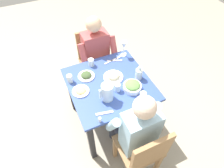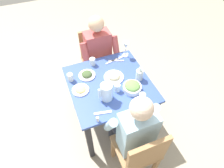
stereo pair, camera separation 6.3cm
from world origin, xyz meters
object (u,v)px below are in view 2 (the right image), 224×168
at_px(dining_table, 110,90).
at_px(salt_shaker, 98,119).
at_px(chair_near, 96,57).
at_px(water_glass_by_pitcher, 117,88).
at_px(oil_carafe, 139,75).
at_px(plate_dolmas, 87,75).
at_px(diner_far, 132,127).
at_px(chair_far, 140,153).
at_px(plate_beans, 114,76).
at_px(water_pitcher, 107,92).
at_px(wine_glass, 126,46).
at_px(water_glass_far_right, 142,98).
at_px(water_glass_near_right, 92,62).
at_px(salad_bowl, 132,87).
at_px(diner_near, 101,58).
at_px(plate_fries, 81,90).
at_px(water_glass_near_left, 70,77).

xyz_separation_m(dining_table, salt_shaker, (0.27, 0.40, 0.16)).
xyz_separation_m(chair_near, water_glass_by_pitcher, (0.04, 0.86, 0.28)).
bearing_deg(oil_carafe, plate_dolmas, -26.17).
height_order(dining_table, diner_far, diner_far).
height_order(chair_far, salt_shaker, chair_far).
distance_m(dining_table, plate_beans, 0.17).
bearing_deg(diner_far, water_glass_by_pitcher, -92.18).
relative_size(water_pitcher, wine_glass, 0.97).
distance_m(diner_far, plate_beans, 0.60).
bearing_deg(water_glass_by_pitcher, plate_beans, -101.25).
xyz_separation_m(diner_far, water_pitcher, (0.12, -0.35, 0.19)).
distance_m(water_glass_far_right, water_glass_near_right, 0.75).
height_order(salad_bowl, salt_shaker, salad_bowl).
relative_size(wine_glass, salt_shaker, 3.63).
bearing_deg(dining_table, water_glass_near_right, -76.99).
xyz_separation_m(dining_table, water_glass_far_right, (-0.20, 0.35, 0.19)).
xyz_separation_m(chair_far, water_pitcher, (0.12, -0.55, 0.33)).
xyz_separation_m(diner_near, plate_fries, (0.40, 0.52, 0.10)).
xyz_separation_m(plate_dolmas, salt_shaker, (0.08, 0.59, 0.01)).
bearing_deg(plate_beans, water_glass_by_pitcher, 78.75).
distance_m(water_glass_far_right, water_glass_by_pitcher, 0.28).
relative_size(chair_near, salad_bowl, 4.59).
relative_size(water_glass_near_right, wine_glass, 0.44).
distance_m(water_glass_far_right, salt_shaker, 0.48).
distance_m(diner_far, water_glass_by_pitcher, 0.42).
bearing_deg(water_glass_near_right, water_glass_near_left, 27.01).
relative_size(plate_beans, water_glass_near_right, 2.53).
distance_m(water_glass_near_right, wine_glass, 0.44).
height_order(plate_beans, water_glass_far_right, water_glass_far_right).
xyz_separation_m(salad_bowl, plate_dolmas, (0.38, -0.37, -0.02)).
relative_size(chair_near, diner_far, 0.75).
bearing_deg(salt_shaker, water_glass_near_right, -104.40).
height_order(chair_far, plate_beans, chair_far).
distance_m(diner_far, water_glass_near_right, 0.89).
relative_size(dining_table, wine_glass, 4.42).
relative_size(chair_far, diner_near, 0.75).
relative_size(dining_table, diner_far, 0.74).
bearing_deg(chair_far, dining_table, -88.45).
relative_size(water_pitcher, plate_fries, 1.07).
height_order(plate_fries, water_glass_near_right, water_glass_near_right).
bearing_deg(chair_near, water_glass_far_right, 96.59).
bearing_deg(water_glass_far_right, salt_shaker, 5.98).
bearing_deg(chair_near, water_pitcher, 78.91).
height_order(water_glass_near_right, salt_shaker, water_glass_near_right).
distance_m(plate_beans, wine_glass, 0.42).
relative_size(chair_near, water_glass_near_right, 10.16).
bearing_deg(plate_dolmas, dining_table, 135.52).
height_order(chair_near, chair_far, same).
height_order(diner_near, water_glass_near_left, diner_near).
xyz_separation_m(diner_near, water_glass_near_right, (0.16, 0.18, 0.13)).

